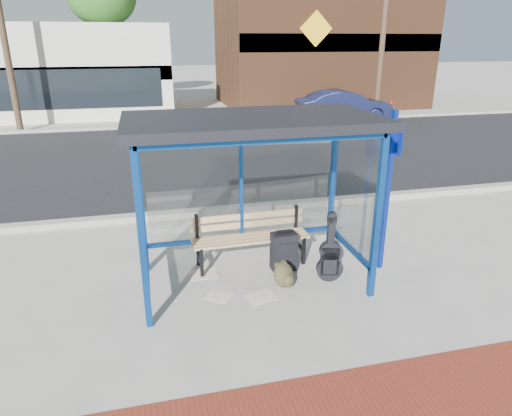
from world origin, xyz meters
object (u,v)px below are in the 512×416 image
object	(u,v)px
parked_car	(344,106)
fire_hydrant	(391,107)
bench	(250,235)
backpack	(284,276)
suitcase	(284,252)
guitar_bag	(330,257)

from	to	relation	value
parked_car	fire_hydrant	world-z (taller)	parked_car
bench	backpack	distance (m)	0.96
suitcase	bench	bearing A→B (deg)	140.10
suitcase	backpack	size ratio (longest dim) A/B	1.73
suitcase	backpack	world-z (taller)	suitcase
fire_hydrant	guitar_bag	bearing A→B (deg)	-122.30
bench	guitar_bag	bearing A→B (deg)	-40.69
guitar_bag	fire_hydrant	distance (m)	16.63
suitcase	backpack	distance (m)	0.54
bench	suitcase	distance (m)	0.60
suitcase	backpack	xyz separation A→B (m)	(-0.14, -0.50, -0.13)
backpack	suitcase	bearing A→B (deg)	49.45
parked_car	bench	bearing A→B (deg)	151.12
parked_car	fire_hydrant	size ratio (longest dim) A/B	6.22
bench	guitar_bag	size ratio (longest dim) A/B	1.80
bench	fire_hydrant	size ratio (longest dim) A/B	2.78
guitar_bag	fire_hydrant	size ratio (longest dim) A/B	1.55
backpack	fire_hydrant	distance (m)	17.04
suitcase	parked_car	xyz separation A→B (m)	(6.45, 12.27, 0.37)
bench	parked_car	world-z (taller)	parked_car
guitar_bag	suitcase	world-z (taller)	guitar_bag
parked_car	fire_hydrant	xyz separation A→B (m)	(2.99, 1.32, -0.32)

